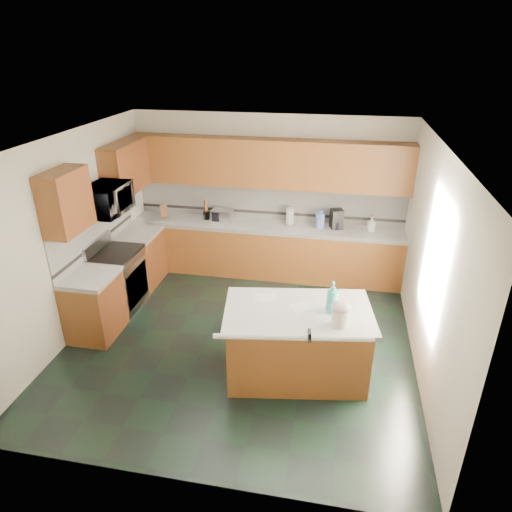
% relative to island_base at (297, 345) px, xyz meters
% --- Properties ---
extents(floor, '(4.60, 4.60, 0.00)m').
position_rel_island_base_xyz_m(floor, '(-0.83, 0.58, -0.43)').
color(floor, black).
rests_on(floor, ground).
extents(ceiling, '(4.60, 4.60, 0.00)m').
position_rel_island_base_xyz_m(ceiling, '(-0.83, 0.58, 2.27)').
color(ceiling, white).
rests_on(ceiling, ground).
extents(wall_back, '(4.60, 0.04, 2.70)m').
position_rel_island_base_xyz_m(wall_back, '(-0.83, 2.90, 0.92)').
color(wall_back, silver).
rests_on(wall_back, ground).
extents(wall_front, '(4.60, 0.04, 2.70)m').
position_rel_island_base_xyz_m(wall_front, '(-0.83, -1.74, 0.92)').
color(wall_front, silver).
rests_on(wall_front, ground).
extents(wall_left, '(0.04, 4.60, 2.70)m').
position_rel_island_base_xyz_m(wall_left, '(-3.15, 0.58, 0.92)').
color(wall_left, silver).
rests_on(wall_left, ground).
extents(wall_right, '(0.04, 4.60, 2.70)m').
position_rel_island_base_xyz_m(wall_right, '(1.49, 0.58, 0.92)').
color(wall_right, silver).
rests_on(wall_right, ground).
extents(back_base_cab, '(4.60, 0.60, 0.86)m').
position_rel_island_base_xyz_m(back_base_cab, '(-0.83, 2.58, 0.00)').
color(back_base_cab, '#441E0F').
rests_on(back_base_cab, ground).
extents(back_countertop, '(4.60, 0.64, 0.06)m').
position_rel_island_base_xyz_m(back_countertop, '(-0.83, 2.58, 0.46)').
color(back_countertop, white).
rests_on(back_countertop, back_base_cab).
extents(back_upper_cab, '(4.60, 0.33, 0.78)m').
position_rel_island_base_xyz_m(back_upper_cab, '(-0.83, 2.71, 1.51)').
color(back_upper_cab, '#441E0F').
rests_on(back_upper_cab, wall_back).
extents(back_backsplash, '(4.60, 0.02, 0.63)m').
position_rel_island_base_xyz_m(back_backsplash, '(-0.83, 2.87, 0.81)').
color(back_backsplash, silver).
rests_on(back_backsplash, back_countertop).
extents(back_accent_band, '(4.60, 0.01, 0.05)m').
position_rel_island_base_xyz_m(back_accent_band, '(-0.83, 2.86, 0.61)').
color(back_accent_band, black).
rests_on(back_accent_band, back_countertop).
extents(left_base_cab_rear, '(0.60, 0.82, 0.86)m').
position_rel_island_base_xyz_m(left_base_cab_rear, '(-2.83, 1.87, 0.00)').
color(left_base_cab_rear, '#441E0F').
rests_on(left_base_cab_rear, ground).
extents(left_counter_rear, '(0.64, 0.82, 0.06)m').
position_rel_island_base_xyz_m(left_counter_rear, '(-2.83, 1.87, 0.46)').
color(left_counter_rear, white).
rests_on(left_counter_rear, left_base_cab_rear).
extents(left_base_cab_front, '(0.60, 0.72, 0.86)m').
position_rel_island_base_xyz_m(left_base_cab_front, '(-2.83, 0.34, 0.00)').
color(left_base_cab_front, '#441E0F').
rests_on(left_base_cab_front, ground).
extents(left_counter_front, '(0.64, 0.72, 0.06)m').
position_rel_island_base_xyz_m(left_counter_front, '(-2.83, 0.34, 0.46)').
color(left_counter_front, white).
rests_on(left_counter_front, left_base_cab_front).
extents(left_backsplash, '(0.02, 2.30, 0.63)m').
position_rel_island_base_xyz_m(left_backsplash, '(-3.11, 1.13, 0.81)').
color(left_backsplash, silver).
rests_on(left_backsplash, wall_left).
extents(left_accent_band, '(0.01, 2.30, 0.05)m').
position_rel_island_base_xyz_m(left_accent_band, '(-3.11, 1.13, 0.61)').
color(left_accent_band, black).
rests_on(left_accent_band, wall_left).
extents(left_upper_cab_rear, '(0.33, 1.09, 0.78)m').
position_rel_island_base_xyz_m(left_upper_cab_rear, '(-2.96, 2.00, 1.51)').
color(left_upper_cab_rear, '#441E0F').
rests_on(left_upper_cab_rear, wall_left).
extents(left_upper_cab_front, '(0.33, 0.72, 0.78)m').
position_rel_island_base_xyz_m(left_upper_cab_front, '(-2.96, 0.34, 1.51)').
color(left_upper_cab_front, '#441E0F').
rests_on(left_upper_cab_front, wall_left).
extents(range_body, '(0.60, 0.76, 0.88)m').
position_rel_island_base_xyz_m(range_body, '(-2.83, 1.08, 0.01)').
color(range_body, '#B7B7BC').
rests_on(range_body, ground).
extents(range_oven_door, '(0.02, 0.68, 0.55)m').
position_rel_island_base_xyz_m(range_oven_door, '(-2.54, 1.08, -0.03)').
color(range_oven_door, black).
rests_on(range_oven_door, range_body).
extents(range_cooktop, '(0.62, 0.78, 0.04)m').
position_rel_island_base_xyz_m(range_cooktop, '(-2.83, 1.08, 0.47)').
color(range_cooktop, black).
rests_on(range_cooktop, range_body).
extents(range_handle, '(0.02, 0.66, 0.02)m').
position_rel_island_base_xyz_m(range_handle, '(-2.51, 1.08, 0.35)').
color(range_handle, '#B7B7BC').
rests_on(range_handle, range_body).
extents(range_backguard, '(0.06, 0.76, 0.18)m').
position_rel_island_base_xyz_m(range_backguard, '(-3.09, 1.08, 0.59)').
color(range_backguard, '#B7B7BC').
rests_on(range_backguard, range_body).
extents(microwave, '(0.50, 0.73, 0.41)m').
position_rel_island_base_xyz_m(microwave, '(-2.83, 1.08, 1.30)').
color(microwave, '#B7B7BC').
rests_on(microwave, wall_left).
extents(island_base, '(1.73, 1.15, 0.86)m').
position_rel_island_base_xyz_m(island_base, '(0.00, 0.00, 0.00)').
color(island_base, '#441E0F').
rests_on(island_base, ground).
extents(island_top, '(1.84, 1.27, 0.06)m').
position_rel_island_base_xyz_m(island_top, '(0.00, 0.00, 0.46)').
color(island_top, white).
rests_on(island_top, island_base).
extents(island_bullnose, '(1.70, 0.32, 0.06)m').
position_rel_island_base_xyz_m(island_bullnose, '(0.00, -0.51, 0.46)').
color(island_bullnose, white).
rests_on(island_bullnose, island_base).
extents(treat_jar, '(0.22, 0.22, 0.20)m').
position_rel_island_base_xyz_m(treat_jar, '(0.47, -0.22, 0.59)').
color(treat_jar, '#F0E5CA').
rests_on(treat_jar, island_top).
extents(treat_jar_lid, '(0.21, 0.21, 0.13)m').
position_rel_island_base_xyz_m(treat_jar_lid, '(0.47, -0.22, 0.72)').
color(treat_jar_lid, beige).
rests_on(treat_jar_lid, treat_jar).
extents(treat_jar_knob, '(0.07, 0.02, 0.02)m').
position_rel_island_base_xyz_m(treat_jar_knob, '(0.47, -0.22, 0.76)').
color(treat_jar_knob, tan).
rests_on(treat_jar_knob, treat_jar_lid).
extents(treat_jar_knob_end_l, '(0.04, 0.04, 0.04)m').
position_rel_island_base_xyz_m(treat_jar_knob_end_l, '(0.44, -0.22, 0.76)').
color(treat_jar_knob_end_l, tan).
rests_on(treat_jar_knob_end_l, treat_jar_lid).
extents(treat_jar_knob_end_r, '(0.04, 0.04, 0.04)m').
position_rel_island_base_xyz_m(treat_jar_knob_end_r, '(0.51, -0.22, 0.76)').
color(treat_jar_knob_end_r, tan).
rests_on(treat_jar_knob_end_r, treat_jar_lid).
extents(soap_bottle_island, '(0.15, 0.15, 0.38)m').
position_rel_island_base_xyz_m(soap_bottle_island, '(0.38, 0.05, 0.68)').
color(soap_bottle_island, '#38B1AA').
rests_on(soap_bottle_island, island_top).
extents(paper_sheet_a, '(0.32, 0.30, 0.00)m').
position_rel_island_base_xyz_m(paper_sheet_a, '(0.04, 0.08, 0.49)').
color(paper_sheet_a, white).
rests_on(paper_sheet_a, island_top).
extents(paper_sheet_b, '(0.28, 0.23, 0.00)m').
position_rel_island_base_xyz_m(paper_sheet_b, '(-0.43, 0.20, 0.49)').
color(paper_sheet_b, white).
rests_on(paper_sheet_b, island_top).
extents(clamp_body, '(0.05, 0.11, 0.10)m').
position_rel_island_base_xyz_m(clamp_body, '(0.16, -0.49, 0.50)').
color(clamp_body, black).
rests_on(clamp_body, island_top).
extents(clamp_handle, '(0.02, 0.08, 0.02)m').
position_rel_island_base_xyz_m(clamp_handle, '(0.16, -0.56, 0.48)').
color(clamp_handle, black).
rests_on(clamp_handle, island_top).
extents(knife_block, '(0.17, 0.19, 0.24)m').
position_rel_island_base_xyz_m(knife_block, '(-2.65, 2.63, 0.60)').
color(knife_block, '#472814').
rests_on(knife_block, back_countertop).
extents(utensil_crock, '(0.11, 0.11, 0.14)m').
position_rel_island_base_xyz_m(utensil_crock, '(-1.88, 2.66, 0.56)').
color(utensil_crock, black).
rests_on(utensil_crock, back_countertop).
extents(utensil_bundle, '(0.06, 0.06, 0.20)m').
position_rel_island_base_xyz_m(utensil_bundle, '(-1.88, 2.66, 0.73)').
color(utensil_bundle, '#472814').
rests_on(utensil_bundle, utensil_crock).
extents(toaster_oven, '(0.36, 0.26, 0.20)m').
position_rel_island_base_xyz_m(toaster_oven, '(-1.59, 2.63, 0.59)').
color(toaster_oven, '#B7B7BC').
rests_on(toaster_oven, back_countertop).
extents(toaster_oven_door, '(0.31, 0.01, 0.16)m').
position_rel_island_base_xyz_m(toaster_oven_door, '(-1.59, 2.52, 0.59)').
color(toaster_oven_door, black).
rests_on(toaster_oven_door, toaster_oven).
extents(paper_towel, '(0.13, 0.13, 0.29)m').
position_rel_island_base_xyz_m(paper_towel, '(-0.43, 2.68, 0.64)').
color(paper_towel, white).
rests_on(paper_towel, back_countertop).
extents(paper_towel_base, '(0.19, 0.19, 0.01)m').
position_rel_island_base_xyz_m(paper_towel_base, '(-0.43, 2.68, 0.50)').
color(paper_towel_base, '#B7B7BC').
rests_on(paper_towel_base, back_countertop).
extents(water_jug, '(0.16, 0.16, 0.26)m').
position_rel_island_base_xyz_m(water_jug, '(0.08, 2.64, 0.62)').
color(water_jug, '#627EB4').
rests_on(water_jug, back_countertop).
extents(water_jug_neck, '(0.07, 0.07, 0.04)m').
position_rel_island_base_xyz_m(water_jug_neck, '(0.08, 2.64, 0.77)').
color(water_jug_neck, '#627EB4').
rests_on(water_jug_neck, water_jug).
extents(coffee_maker, '(0.24, 0.26, 0.32)m').
position_rel_island_base_xyz_m(coffee_maker, '(0.35, 2.66, 0.65)').
color(coffee_maker, black).
rests_on(coffee_maker, back_countertop).
extents(coffee_carafe, '(0.13, 0.13, 0.13)m').
position_rel_island_base_xyz_m(coffee_carafe, '(0.35, 2.61, 0.56)').
color(coffee_carafe, black).
rests_on(coffee_carafe, back_countertop).
extents(soap_bottle_back, '(0.13, 0.13, 0.25)m').
position_rel_island_base_xyz_m(soap_bottle_back, '(0.91, 2.63, 0.61)').
color(soap_bottle_back, white).
rests_on(soap_bottle_back, back_countertop).
extents(soap_back_cap, '(0.02, 0.02, 0.03)m').
position_rel_island_base_xyz_m(soap_back_cap, '(0.91, 2.63, 0.75)').
color(soap_back_cap, red).
rests_on(soap_back_cap, soap_bottle_back).
extents(window_light_proxy, '(0.02, 1.40, 1.10)m').
position_rel_island_base_xyz_m(window_light_proxy, '(1.46, 0.38, 1.07)').
color(window_light_proxy, white).
rests_on(window_light_proxy, wall_right).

